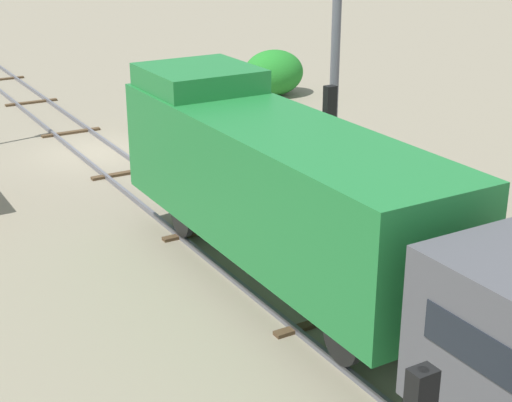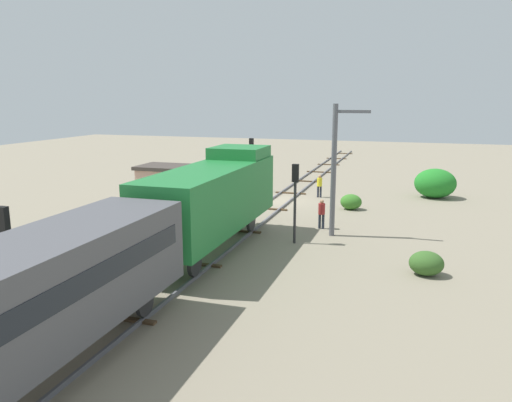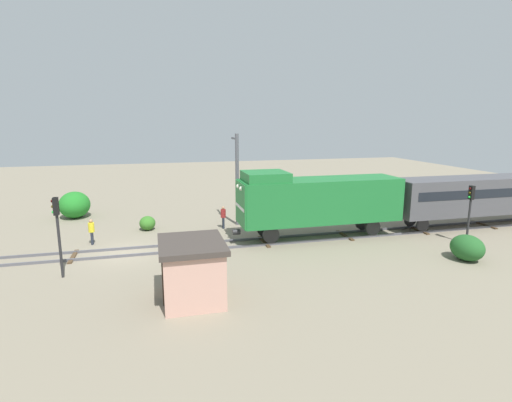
{
  "view_description": "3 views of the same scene",
  "coord_description": "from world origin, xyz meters",
  "px_view_note": "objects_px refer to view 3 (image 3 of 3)",
  "views": [
    {
      "loc": [
        9.01,
        27.34,
        8.79
      ],
      "look_at": [
        -0.08,
        11.78,
        1.91
      ],
      "focal_mm": 55.0,
      "sensor_mm": 36.0,
      "label": 1
    },
    {
      "loc": [
        -9.01,
        34.31,
        7.35
      ],
      "look_at": [
        -1.14,
        9.55,
        1.96
      ],
      "focal_mm": 35.0,
      "sensor_mm": 36.0,
      "label": 2
    },
    {
      "loc": [
        24.68,
        1.99,
        8.04
      ],
      "look_at": [
        -1.35,
        8.67,
        2.58
      ],
      "focal_mm": 28.0,
      "sensor_mm": 36.0,
      "label": 3
    }
  ],
  "objects_px": {
    "worker_by_signal": "(223,215)",
    "relay_hut": "(192,270)",
    "passenger_car_leading": "(480,194)",
    "worker_near_track": "(91,230)",
    "catenary_mast": "(237,177)",
    "traffic_signal_mid": "(268,191)",
    "traffic_signal_far": "(470,204)",
    "locomotive": "(317,199)",
    "traffic_signal_near": "(57,223)"
  },
  "relations": [
    {
      "from": "traffic_signal_near",
      "to": "traffic_signal_mid",
      "type": "relative_size",
      "value": 1.03
    },
    {
      "from": "locomotive",
      "to": "worker_by_signal",
      "type": "height_order",
      "value": "locomotive"
    },
    {
      "from": "traffic_signal_near",
      "to": "traffic_signal_mid",
      "type": "bearing_deg",
      "value": 116.84
    },
    {
      "from": "traffic_signal_near",
      "to": "worker_near_track",
      "type": "height_order",
      "value": "traffic_signal_near"
    },
    {
      "from": "locomotive",
      "to": "passenger_car_leading",
      "type": "relative_size",
      "value": 0.83
    },
    {
      "from": "traffic_signal_far",
      "to": "relay_hut",
      "type": "xyz_separation_m",
      "value": [
        3.9,
        -18.36,
        -1.33
      ]
    },
    {
      "from": "traffic_signal_far",
      "to": "catenary_mast",
      "type": "xyz_separation_m",
      "value": [
        -8.67,
        -13.67,
        1.05
      ]
    },
    {
      "from": "traffic_signal_mid",
      "to": "traffic_signal_far",
      "type": "height_order",
      "value": "traffic_signal_mid"
    },
    {
      "from": "catenary_mast",
      "to": "relay_hut",
      "type": "height_order",
      "value": "catenary_mast"
    },
    {
      "from": "traffic_signal_near",
      "to": "catenary_mast",
      "type": "distance_m",
      "value": 13.81
    },
    {
      "from": "locomotive",
      "to": "traffic_signal_far",
      "type": "height_order",
      "value": "locomotive"
    },
    {
      "from": "traffic_signal_mid",
      "to": "relay_hut",
      "type": "xyz_separation_m",
      "value": [
        10.9,
        -6.71,
        -1.46
      ]
    },
    {
      "from": "worker_near_track",
      "to": "passenger_car_leading",
      "type": "bearing_deg",
      "value": 175.79
    },
    {
      "from": "locomotive",
      "to": "traffic_signal_near",
      "type": "xyz_separation_m",
      "value": [
        3.2,
        -15.53,
        0.17
      ]
    },
    {
      "from": "passenger_car_leading",
      "to": "traffic_signal_far",
      "type": "height_order",
      "value": "traffic_signal_far"
    },
    {
      "from": "locomotive",
      "to": "traffic_signal_far",
      "type": "relative_size",
      "value": 2.98
    },
    {
      "from": "traffic_signal_mid",
      "to": "worker_near_track",
      "type": "xyz_separation_m",
      "value": [
        1.0,
        -12.32,
        -1.86
      ]
    },
    {
      "from": "locomotive",
      "to": "relay_hut",
      "type": "bearing_deg",
      "value": -50.77
    },
    {
      "from": "passenger_car_leading",
      "to": "relay_hut",
      "type": "height_order",
      "value": "passenger_car_leading"
    },
    {
      "from": "traffic_signal_far",
      "to": "worker_by_signal",
      "type": "relative_size",
      "value": 2.29
    },
    {
      "from": "worker_by_signal",
      "to": "relay_hut",
      "type": "relative_size",
      "value": 0.49
    },
    {
      "from": "locomotive",
      "to": "worker_near_track",
      "type": "relative_size",
      "value": 6.82
    },
    {
      "from": "passenger_car_leading",
      "to": "worker_near_track",
      "type": "relative_size",
      "value": 8.24
    },
    {
      "from": "passenger_car_leading",
      "to": "catenary_mast",
      "type": "xyz_separation_m",
      "value": [
        -5.07,
        -17.83,
        1.24
      ]
    },
    {
      "from": "passenger_car_leading",
      "to": "traffic_signal_mid",
      "type": "xyz_separation_m",
      "value": [
        -3.4,
        -15.82,
        0.33
      ]
    },
    {
      "from": "passenger_car_leading",
      "to": "worker_near_track",
      "type": "xyz_separation_m",
      "value": [
        -2.4,
        -28.14,
        -1.53
      ]
    },
    {
      "from": "worker_by_signal",
      "to": "locomotive",
      "type": "bearing_deg",
      "value": 24.46
    },
    {
      "from": "traffic_signal_far",
      "to": "locomotive",
      "type": "bearing_deg",
      "value": -111.43
    },
    {
      "from": "worker_near_track",
      "to": "catenary_mast",
      "type": "bearing_deg",
      "value": -164.82
    },
    {
      "from": "traffic_signal_mid",
      "to": "worker_by_signal",
      "type": "distance_m",
      "value": 3.85
    },
    {
      "from": "traffic_signal_far",
      "to": "relay_hut",
      "type": "height_order",
      "value": "traffic_signal_far"
    },
    {
      "from": "locomotive",
      "to": "catenary_mast",
      "type": "relative_size",
      "value": 1.64
    },
    {
      "from": "traffic_signal_near",
      "to": "traffic_signal_far",
      "type": "height_order",
      "value": "traffic_signal_near"
    },
    {
      "from": "passenger_car_leading",
      "to": "traffic_signal_mid",
      "type": "distance_m",
      "value": 16.18
    },
    {
      "from": "locomotive",
      "to": "worker_near_track",
      "type": "distance_m",
      "value": 15.1
    },
    {
      "from": "locomotive",
      "to": "passenger_car_leading",
      "type": "xyz_separation_m",
      "value": [
        0.0,
        13.34,
        -0.25
      ]
    },
    {
      "from": "traffic_signal_mid",
      "to": "worker_near_track",
      "type": "height_order",
      "value": "traffic_signal_mid"
    },
    {
      "from": "traffic_signal_mid",
      "to": "relay_hut",
      "type": "relative_size",
      "value": 1.17
    },
    {
      "from": "worker_by_signal",
      "to": "relay_hut",
      "type": "xyz_separation_m",
      "value": [
        11.7,
        -3.43,
        0.4
      ]
    },
    {
      "from": "locomotive",
      "to": "traffic_signal_near",
      "type": "relative_size",
      "value": 2.74
    },
    {
      "from": "worker_near_track",
      "to": "relay_hut",
      "type": "height_order",
      "value": "relay_hut"
    },
    {
      "from": "locomotive",
      "to": "traffic_signal_near",
      "type": "bearing_deg",
      "value": -78.35
    },
    {
      "from": "locomotive",
      "to": "worker_by_signal",
      "type": "xyz_separation_m",
      "value": [
        -4.2,
        -5.76,
        -1.78
      ]
    },
    {
      "from": "worker_near_track",
      "to": "relay_hut",
      "type": "bearing_deg",
      "value": 120.23
    },
    {
      "from": "traffic_signal_mid",
      "to": "worker_by_signal",
      "type": "relative_size",
      "value": 2.41
    },
    {
      "from": "worker_by_signal",
      "to": "catenary_mast",
      "type": "relative_size",
      "value": 0.24
    },
    {
      "from": "catenary_mast",
      "to": "relay_hut",
      "type": "relative_size",
      "value": 2.01
    },
    {
      "from": "locomotive",
      "to": "worker_by_signal",
      "type": "bearing_deg",
      "value": -126.1
    },
    {
      "from": "traffic_signal_far",
      "to": "relay_hut",
      "type": "relative_size",
      "value": 1.11
    },
    {
      "from": "traffic_signal_near",
      "to": "worker_by_signal",
      "type": "xyz_separation_m",
      "value": [
        -7.4,
        9.76,
        -1.95
      ]
    }
  ]
}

